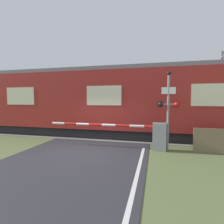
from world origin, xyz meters
TOP-DOWN VIEW (x-y plane):
  - ground_plane at (0.00, 0.00)m, footprint 80.00×80.00m
  - track_bed at (0.00, 3.52)m, footprint 36.00×3.20m
  - train at (0.20, 3.52)m, footprint 20.19×2.85m
  - crossing_barrier at (2.75, 0.88)m, footprint 5.88×0.44m
  - signal_post at (3.59, 1.05)m, footprint 0.99×0.26m
  - catenary_pole at (7.29, 6.02)m, footprint 0.20×1.90m

SIDE VIEW (x-z plane):
  - ground_plane at x=0.00m, z-range 0.00..0.00m
  - track_bed at x=0.00m, z-range -0.04..0.09m
  - crossing_barrier at x=2.75m, z-range 0.08..1.35m
  - signal_post at x=3.59m, z-range 0.25..3.87m
  - train at x=0.20m, z-range 0.05..4.31m
  - catenary_pole at x=7.29m, z-range 0.14..5.72m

